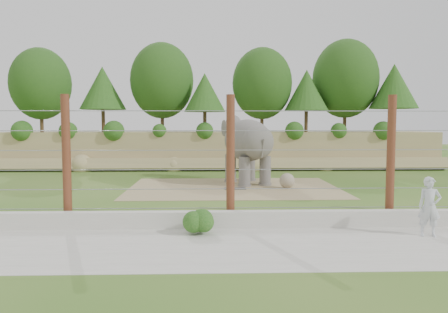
{
  "coord_description": "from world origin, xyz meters",
  "views": [
    {
      "loc": [
        -0.61,
        -17.86,
        3.14
      ],
      "look_at": [
        0.0,
        2.0,
        1.6
      ],
      "focal_mm": 35.0,
      "sensor_mm": 36.0,
      "label": 1
    }
  ],
  "objects_px": {
    "elephant": "(247,150)",
    "stone_ball": "(287,181)",
    "zookeeper": "(429,207)",
    "barrier_fence": "(230,160)"
  },
  "relations": [
    {
      "from": "zookeeper",
      "to": "barrier_fence",
      "type": "bearing_deg",
      "value": 174.42
    },
    {
      "from": "elephant",
      "to": "stone_ball",
      "type": "xyz_separation_m",
      "value": [
        1.75,
        -1.76,
        -1.35
      ]
    },
    {
      "from": "stone_ball",
      "to": "elephant",
      "type": "bearing_deg",
      "value": 134.79
    },
    {
      "from": "stone_ball",
      "to": "barrier_fence",
      "type": "relative_size",
      "value": 0.04
    },
    {
      "from": "stone_ball",
      "to": "barrier_fence",
      "type": "distance_m",
      "value": 7.95
    },
    {
      "from": "stone_ball",
      "to": "zookeeper",
      "type": "height_order",
      "value": "zookeeper"
    },
    {
      "from": "stone_ball",
      "to": "zookeeper",
      "type": "xyz_separation_m",
      "value": [
        2.38,
        -8.86,
        0.45
      ]
    },
    {
      "from": "stone_ball",
      "to": "barrier_fence",
      "type": "xyz_separation_m",
      "value": [
        -3.03,
        -7.17,
        1.62
      ]
    },
    {
      "from": "elephant",
      "to": "zookeeper",
      "type": "distance_m",
      "value": 11.43
    },
    {
      "from": "elephant",
      "to": "stone_ball",
      "type": "distance_m",
      "value": 2.83
    }
  ]
}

